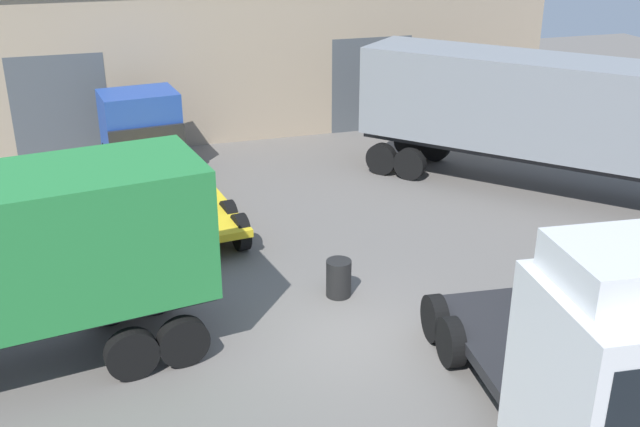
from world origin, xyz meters
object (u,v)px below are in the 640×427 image
Objects in this scene: flatbed_truck_blue at (150,146)px; oil_drum at (339,278)px; tractor_unit_white at (604,368)px; container_trailer_white at (559,110)px.

flatbed_truck_blue is 10.09× the size of oil_drum.
flatbed_truck_blue reaches higher than oil_drum.
container_trailer_white is (6.33, 10.82, 0.69)m from tractor_unit_white.
container_trailer_white is 12.54m from flatbed_truck_blue.
tractor_unit_white reaches higher than flatbed_truck_blue.
tractor_unit_white is at bearing -73.13° from oil_drum.
flatbed_truck_blue is at bearing 111.15° from oil_drum.
container_trailer_white is at bearing 26.94° from oil_drum.
tractor_unit_white is at bearing -73.03° from container_trailer_white.
oil_drum is at bearing -157.42° from tractor_unit_white.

